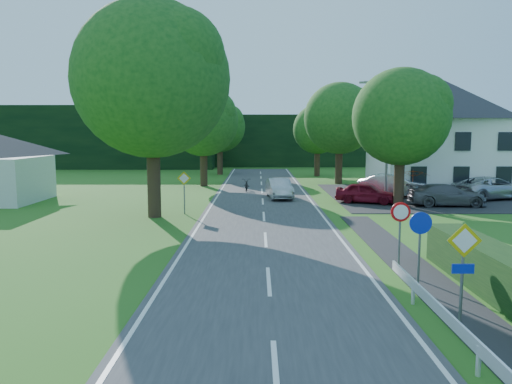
{
  "coord_description": "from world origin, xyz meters",
  "views": [
    {
      "loc": [
        -0.35,
        -3.02,
        4.61
      ],
      "look_at": [
        -0.42,
        19.86,
        1.88
      ],
      "focal_mm": 35.0,
      "sensor_mm": 36.0,
      "label": 1
    }
  ],
  "objects_px": {
    "moving_car": "(279,188)",
    "parasol": "(413,184)",
    "parked_car_silver_b": "(492,188)",
    "parked_car_red": "(366,193)",
    "parked_car_silver_a": "(394,186)",
    "parked_car_grey": "(447,195)",
    "streetlight": "(385,135)",
    "motorcycle": "(247,185)"
  },
  "relations": [
    {
      "from": "moving_car",
      "to": "parasol",
      "type": "relative_size",
      "value": 1.88
    },
    {
      "from": "parked_car_silver_b",
      "to": "parasol",
      "type": "bearing_deg",
      "value": 67.55
    },
    {
      "from": "parked_car_red",
      "to": "parked_car_silver_b",
      "type": "bearing_deg",
      "value": -57.19
    },
    {
      "from": "parked_car_silver_a",
      "to": "parked_car_silver_b",
      "type": "xyz_separation_m",
      "value": [
        6.5,
        -0.94,
        -0.06
      ]
    },
    {
      "from": "parked_car_grey",
      "to": "parasol",
      "type": "bearing_deg",
      "value": 18.19
    },
    {
      "from": "streetlight",
      "to": "parasol",
      "type": "distance_m",
      "value": 4.48
    },
    {
      "from": "parked_car_red",
      "to": "motorcycle",
      "type": "bearing_deg",
      "value": 70.6
    },
    {
      "from": "motorcycle",
      "to": "parked_car_silver_b",
      "type": "xyz_separation_m",
      "value": [
        17.05,
        -4.65,
        0.26
      ]
    },
    {
      "from": "streetlight",
      "to": "parked_car_silver_b",
      "type": "relative_size",
      "value": 1.44
    },
    {
      "from": "parked_car_silver_a",
      "to": "parasol",
      "type": "bearing_deg",
      "value": -102.78
    },
    {
      "from": "streetlight",
      "to": "motorcycle",
      "type": "height_order",
      "value": "streetlight"
    },
    {
      "from": "moving_car",
      "to": "motorcycle",
      "type": "distance_m",
      "value": 4.88
    },
    {
      "from": "moving_car",
      "to": "parked_car_silver_a",
      "type": "relative_size",
      "value": 0.84
    },
    {
      "from": "moving_car",
      "to": "streetlight",
      "type": "bearing_deg",
      "value": -19.59
    },
    {
      "from": "parasol",
      "to": "parked_car_silver_b",
      "type": "bearing_deg",
      "value": -3.27
    },
    {
      "from": "parked_car_silver_a",
      "to": "parked_car_red",
      "type": "bearing_deg",
      "value": 154.17
    },
    {
      "from": "motorcycle",
      "to": "parked_car_red",
      "type": "relative_size",
      "value": 0.5
    },
    {
      "from": "parked_car_red",
      "to": "parked_car_silver_a",
      "type": "relative_size",
      "value": 0.77
    },
    {
      "from": "moving_car",
      "to": "parasol",
      "type": "xyz_separation_m",
      "value": [
        9.33,
        -0.08,
        0.31
      ]
    },
    {
      "from": "parked_car_red",
      "to": "parked_car_grey",
      "type": "relative_size",
      "value": 0.82
    },
    {
      "from": "parked_car_silver_b",
      "to": "parasol",
      "type": "height_order",
      "value": "parasol"
    },
    {
      "from": "streetlight",
      "to": "motorcycle",
      "type": "distance_m",
      "value": 11.67
    },
    {
      "from": "motorcycle",
      "to": "parked_car_silver_b",
      "type": "relative_size",
      "value": 0.35
    },
    {
      "from": "streetlight",
      "to": "parked_car_silver_a",
      "type": "distance_m",
      "value": 4.41
    },
    {
      "from": "parked_car_red",
      "to": "parasol",
      "type": "height_order",
      "value": "parasol"
    },
    {
      "from": "streetlight",
      "to": "parked_car_silver_b",
      "type": "xyz_separation_m",
      "value": [
        7.79,
        1.27,
        -3.65
      ]
    },
    {
      "from": "motorcycle",
      "to": "parked_car_silver_a",
      "type": "distance_m",
      "value": 11.18
    },
    {
      "from": "motorcycle",
      "to": "streetlight",
      "type": "bearing_deg",
      "value": -31.63
    },
    {
      "from": "moving_car",
      "to": "parked_car_red",
      "type": "bearing_deg",
      "value": -29.2
    },
    {
      "from": "motorcycle",
      "to": "parked_car_grey",
      "type": "height_order",
      "value": "parked_car_grey"
    },
    {
      "from": "motorcycle",
      "to": "parked_car_silver_a",
      "type": "relative_size",
      "value": 0.38
    },
    {
      "from": "parked_car_grey",
      "to": "moving_car",
      "type": "bearing_deg",
      "value": 72.74
    },
    {
      "from": "streetlight",
      "to": "parasol",
      "type": "bearing_deg",
      "value": 32.94
    },
    {
      "from": "parked_car_red",
      "to": "parked_car_silver_b",
      "type": "distance_m",
      "value": 9.34
    },
    {
      "from": "parked_car_grey",
      "to": "parasol",
      "type": "distance_m",
      "value": 3.73
    },
    {
      "from": "motorcycle",
      "to": "parasol",
      "type": "relative_size",
      "value": 0.87
    },
    {
      "from": "parked_car_silver_a",
      "to": "parked_car_silver_b",
      "type": "bearing_deg",
      "value": -82.19
    },
    {
      "from": "parked_car_red",
      "to": "parked_car_silver_b",
      "type": "height_order",
      "value": "parked_car_silver_b"
    },
    {
      "from": "parked_car_red",
      "to": "parked_car_grey",
      "type": "xyz_separation_m",
      "value": [
        4.8,
        -1.28,
        0.02
      ]
    },
    {
      "from": "parked_car_silver_b",
      "to": "moving_car",
      "type": "bearing_deg",
      "value": 69.31
    },
    {
      "from": "moving_car",
      "to": "motorcycle",
      "type": "height_order",
      "value": "moving_car"
    },
    {
      "from": "motorcycle",
      "to": "parked_car_red",
      "type": "xyz_separation_m",
      "value": [
        7.92,
        -6.63,
        0.15
      ]
    }
  ]
}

